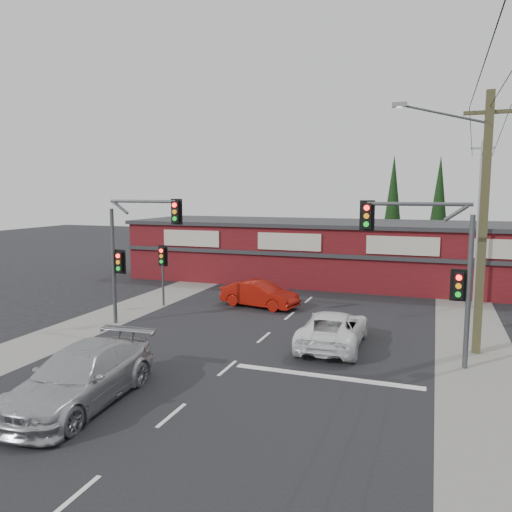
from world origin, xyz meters
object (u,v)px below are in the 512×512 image
(shop_building, at_px, (318,250))
(utility_pole, at_px, (480,215))
(red_sedan, at_px, (260,294))
(white_suv, at_px, (333,329))
(silver_suv, at_px, (81,377))

(shop_building, bearing_deg, utility_pole, -56.24)
(utility_pole, bearing_deg, red_sedan, 156.32)
(white_suv, bearing_deg, shop_building, -76.27)
(white_suv, bearing_deg, silver_suv, 52.36)
(utility_pole, bearing_deg, white_suv, -169.91)
(silver_suv, xyz_separation_m, shop_building, (1.94, 23.09, 1.30))
(silver_suv, bearing_deg, white_suv, 50.39)
(silver_suv, xyz_separation_m, red_sedan, (0.82, 13.68, -0.12))
(silver_suv, relative_size, shop_building, 0.21)
(red_sedan, bearing_deg, utility_pole, -101.82)
(white_suv, relative_size, red_sedan, 1.19)
(red_sedan, xyz_separation_m, utility_pole, (10.48, -4.59, 4.68))
(red_sedan, bearing_deg, shop_building, 5.07)
(white_suv, xyz_separation_m, shop_building, (-4.04, 14.95, 1.42))
(silver_suv, distance_m, utility_pole, 15.20)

